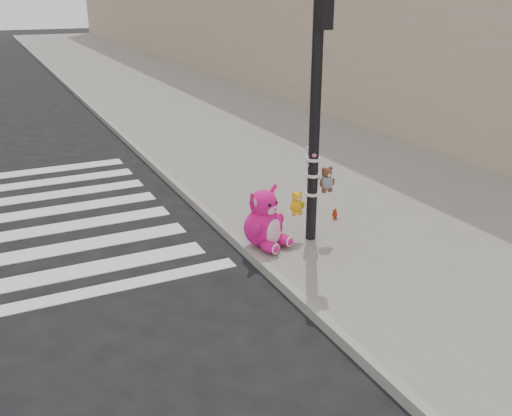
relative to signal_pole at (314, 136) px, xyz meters
name	(u,v)px	position (x,y,z in m)	size (l,w,h in m)	color
ground	(195,347)	(-2.61, -1.81, -1.80)	(120.00, 120.00, 0.00)	black
sidewalk_near	(238,125)	(2.39, 8.19, -1.73)	(7.00, 80.00, 0.14)	slate
curb_edge	(123,137)	(-1.06, 8.19, -1.73)	(0.12, 80.00, 0.15)	gray
signal_pole	(314,136)	(0.00, 0.00, 0.00)	(0.69, 0.48, 4.00)	black
pink_bunny	(265,222)	(-0.80, 0.04, -1.27)	(0.81, 0.87, 0.96)	#E21380
red_teddy	(335,214)	(0.79, 0.52, -1.57)	(0.12, 0.09, 0.18)	#AF2611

